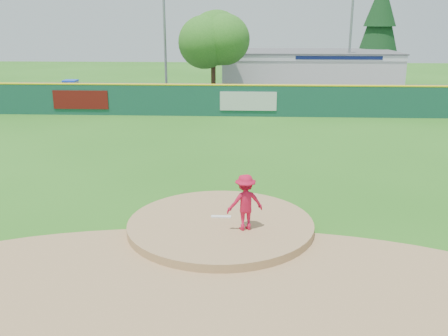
# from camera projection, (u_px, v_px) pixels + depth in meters

# --- Properties ---
(ground) EXTENTS (120.00, 120.00, 0.00)m
(ground) POSITION_uv_depth(u_px,v_px,m) (221.00, 229.00, 14.85)
(ground) COLOR #286B19
(ground) RESTS_ON ground
(pitchers_mound) EXTENTS (5.50, 5.50, 0.50)m
(pitchers_mound) POSITION_uv_depth(u_px,v_px,m) (221.00, 229.00, 14.85)
(pitchers_mound) COLOR #9E774C
(pitchers_mound) RESTS_ON ground
(pitching_rubber) EXTENTS (0.60, 0.15, 0.04)m
(pitching_rubber) POSITION_uv_depth(u_px,v_px,m) (221.00, 217.00, 15.06)
(pitching_rubber) COLOR white
(pitching_rubber) RESTS_ON pitchers_mound
(infield_dirt_arc) EXTENTS (15.40, 15.40, 0.01)m
(infield_dirt_arc) POSITION_uv_depth(u_px,v_px,m) (213.00, 279.00, 11.98)
(infield_dirt_arc) COLOR #9E774C
(infield_dirt_arc) RESTS_ON ground
(parking_lot) EXTENTS (44.00, 16.00, 0.02)m
(parking_lot) POSITION_uv_depth(u_px,v_px,m) (240.00, 96.00, 40.69)
(parking_lot) COLOR #38383A
(parking_lot) RESTS_ON ground
(pitcher) EXTENTS (1.18, 0.91, 1.62)m
(pitcher) POSITION_uv_depth(u_px,v_px,m) (245.00, 202.00, 14.01)
(pitcher) COLOR red
(pitcher) RESTS_ON pitchers_mound
(van) EXTENTS (5.60, 4.23, 1.41)m
(van) POSITION_uv_depth(u_px,v_px,m) (263.00, 98.00, 34.60)
(van) COLOR silver
(van) RESTS_ON parking_lot
(pool_building_grp) EXTENTS (15.20, 8.20, 3.31)m
(pool_building_grp) POSITION_uv_depth(u_px,v_px,m) (308.00, 70.00, 44.70)
(pool_building_grp) COLOR silver
(pool_building_grp) RESTS_ON ground
(fence_banners) EXTENTS (14.44, 0.04, 1.20)m
(fence_banners) POSITION_uv_depth(u_px,v_px,m) (164.00, 100.00, 31.95)
(fence_banners) COLOR #5F100D
(fence_banners) RESTS_ON ground
(playground_slide) EXTENTS (1.00, 2.82, 1.55)m
(playground_slide) POSITION_uv_depth(u_px,v_px,m) (71.00, 90.00, 38.18)
(playground_slide) COLOR blue
(playground_slide) RESTS_ON ground
(outfield_fence) EXTENTS (40.00, 0.14, 2.07)m
(outfield_fence) POSITION_uv_depth(u_px,v_px,m) (237.00, 99.00, 31.77)
(outfield_fence) COLOR #154638
(outfield_fence) RESTS_ON ground
(deciduous_tree) EXTENTS (5.60, 5.60, 7.36)m
(deciduous_tree) POSITION_uv_depth(u_px,v_px,m) (213.00, 39.00, 37.57)
(deciduous_tree) COLOR #382314
(deciduous_tree) RESTS_ON ground
(conifer_tree) EXTENTS (4.40, 4.40, 9.50)m
(conifer_tree) POSITION_uv_depth(u_px,v_px,m) (380.00, 24.00, 47.08)
(conifer_tree) COLOR #382314
(conifer_tree) RESTS_ON ground
(light_pole_left) EXTENTS (1.75, 0.25, 11.00)m
(light_pole_left) POSITION_uv_depth(u_px,v_px,m) (164.00, 19.00, 39.25)
(light_pole_left) COLOR gray
(light_pole_left) RESTS_ON ground
(light_pole_right) EXTENTS (1.75, 0.25, 10.00)m
(light_pole_right) POSITION_uv_depth(u_px,v_px,m) (351.00, 25.00, 40.58)
(light_pole_right) COLOR gray
(light_pole_right) RESTS_ON ground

